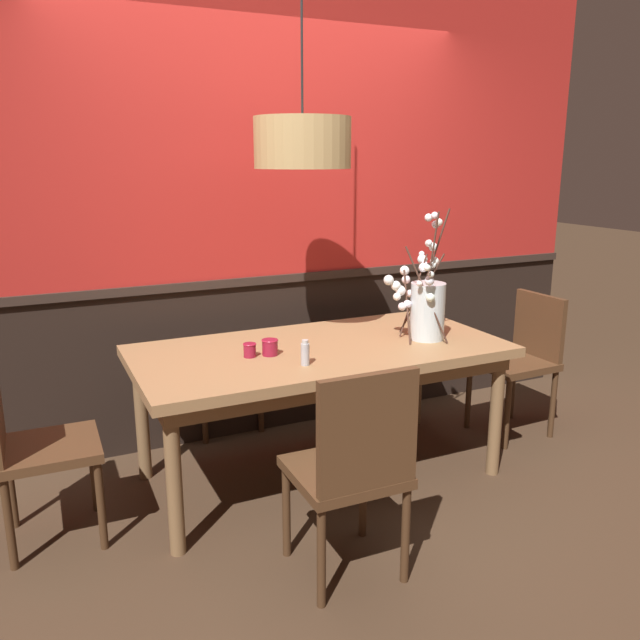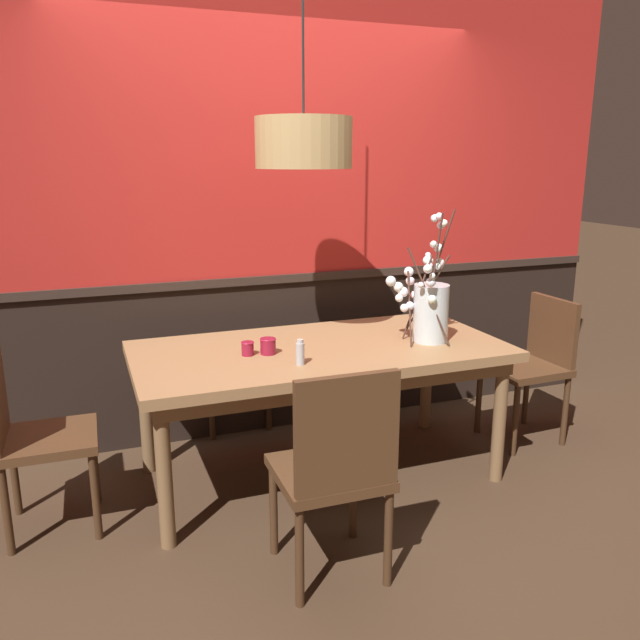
% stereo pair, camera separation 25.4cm
% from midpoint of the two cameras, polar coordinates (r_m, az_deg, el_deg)
% --- Properties ---
extents(ground_plane, '(24.00, 24.00, 0.00)m').
position_cam_midpoint_polar(ground_plane, '(3.68, 2.03, -13.58)').
color(ground_plane, '#422D1E').
extents(back_wall, '(4.65, 0.14, 2.91)m').
position_cam_midpoint_polar(back_wall, '(4.00, -2.17, 10.31)').
color(back_wall, black).
rests_on(back_wall, ground).
extents(dining_table, '(1.95, 0.96, 0.75)m').
position_cam_midpoint_polar(dining_table, '(3.43, 2.13, -3.71)').
color(dining_table, '#997047').
rests_on(dining_table, ground).
extents(chair_near_side_left, '(0.45, 0.44, 0.94)m').
position_cam_midpoint_polar(chair_near_side_left, '(2.64, 4.24, -12.72)').
color(chair_near_side_left, '#4C301C').
rests_on(chair_near_side_left, ground).
extents(chair_head_west_end, '(0.44, 0.43, 0.93)m').
position_cam_midpoint_polar(chair_head_west_end, '(3.21, -22.33, -8.90)').
color(chair_head_west_end, '#4C301C').
rests_on(chair_head_west_end, ground).
extents(chair_far_side_left, '(0.45, 0.41, 0.90)m').
position_cam_midpoint_polar(chair_far_side_left, '(4.22, -6.38, -2.52)').
color(chair_far_side_left, '#4C301C').
rests_on(chair_far_side_left, ground).
extents(chair_head_east_end, '(0.45, 0.43, 0.89)m').
position_cam_midpoint_polar(chair_head_east_end, '(4.21, 20.08, -3.36)').
color(chair_head_east_end, '#4C301C').
rests_on(chair_head_east_end, ground).
extents(vase_with_blossoms, '(0.39, 0.40, 0.70)m').
position_cam_midpoint_polar(vase_with_blossoms, '(3.54, 11.66, 0.98)').
color(vase_with_blossoms, silver).
rests_on(vase_with_blossoms, dining_table).
extents(candle_holder_nearer_center, '(0.07, 0.07, 0.07)m').
position_cam_midpoint_polar(candle_holder_nearer_center, '(3.25, -4.21, -2.54)').
color(candle_holder_nearer_center, maroon).
rests_on(candle_holder_nearer_center, dining_table).
extents(candle_holder_nearer_edge, '(0.08, 0.08, 0.08)m').
position_cam_midpoint_polar(candle_holder_nearer_edge, '(3.26, -2.41, -2.34)').
color(candle_holder_nearer_edge, maroon).
rests_on(candle_holder_nearer_edge, dining_table).
extents(condiment_bottle, '(0.04, 0.04, 0.13)m').
position_cam_midpoint_polar(condiment_bottle, '(3.09, 0.58, -2.95)').
color(condiment_bottle, '#ADADB2').
rests_on(condiment_bottle, dining_table).
extents(pendant_lamp, '(0.49, 0.49, 1.25)m').
position_cam_midpoint_polar(pendant_lamp, '(3.33, 0.80, 15.42)').
color(pendant_lamp, tan).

